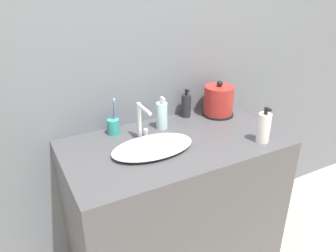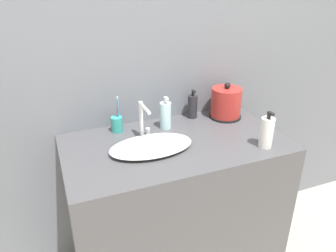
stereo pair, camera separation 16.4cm
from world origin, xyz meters
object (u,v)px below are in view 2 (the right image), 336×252
at_px(electric_kettle, 226,104).
at_px(shampoo_bottle, 193,106).
at_px(faucet, 143,118).
at_px(lotion_bottle, 166,115).
at_px(mouthwash_bottle, 267,132).
at_px(toothbrush_cup, 117,123).

relative_size(electric_kettle, shampoo_bottle, 1.24).
distance_m(faucet, shampoo_bottle, 0.38).
height_order(faucet, shampoo_bottle, faucet).
relative_size(lotion_bottle, mouthwash_bottle, 0.97).
bearing_deg(shampoo_bottle, mouthwash_bottle, -68.29).
xyz_separation_m(faucet, shampoo_bottle, (0.35, 0.14, -0.04)).
xyz_separation_m(faucet, lotion_bottle, (0.15, 0.07, -0.04)).
relative_size(faucet, shampoo_bottle, 1.13).
height_order(lotion_bottle, shampoo_bottle, lotion_bottle).
bearing_deg(toothbrush_cup, electric_kettle, -4.41).
bearing_deg(shampoo_bottle, faucet, -158.07).
bearing_deg(shampoo_bottle, electric_kettle, -20.07).
bearing_deg(lotion_bottle, shampoo_bottle, 20.48).
distance_m(electric_kettle, lotion_bottle, 0.39).
xyz_separation_m(toothbrush_cup, mouthwash_bottle, (0.65, -0.45, 0.03)).
relative_size(faucet, toothbrush_cup, 0.95).
bearing_deg(electric_kettle, faucet, -172.22).
distance_m(toothbrush_cup, lotion_bottle, 0.27).
xyz_separation_m(electric_kettle, mouthwash_bottle, (-0.00, -0.40, -0.01)).
xyz_separation_m(faucet, toothbrush_cup, (-0.11, 0.12, -0.07)).
bearing_deg(toothbrush_cup, shampoo_bottle, 2.22).
xyz_separation_m(faucet, electric_kettle, (0.54, 0.07, -0.03)).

